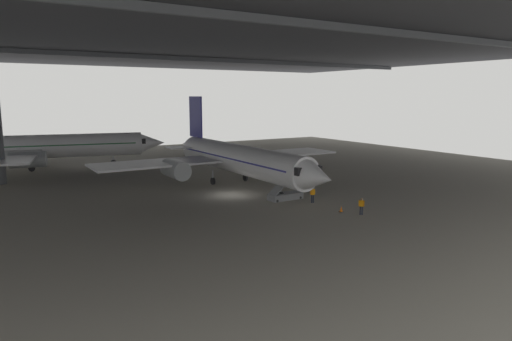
{
  "coord_description": "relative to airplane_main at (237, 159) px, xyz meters",
  "views": [
    {
      "loc": [
        -23.77,
        -44.29,
        10.96
      ],
      "look_at": [
        3.47,
        0.19,
        2.49
      ],
      "focal_mm": 32.07,
      "sensor_mm": 36.0,
      "label": 1
    }
  ],
  "objects": [
    {
      "name": "crew_worker_by_stairs",
      "position": [
        2.09,
        -12.42,
        -2.39
      ],
      "size": [
        0.53,
        0.32,
        1.69
      ],
      "color": "#232838",
      "rests_on": "ground_plane"
    },
    {
      "name": "hangar_structure",
      "position": [
        -3.52,
        9.06,
        14.91
      ],
      "size": [
        121.0,
        99.0,
        18.91
      ],
      "color": "#4C4F54",
      "rests_on": "ground_plane"
    },
    {
      "name": "crew_worker_near_nose",
      "position": [
        2.92,
        -18.67,
        -2.45
      ],
      "size": [
        0.37,
        0.49,
        1.6
      ],
      "color": "#232838",
      "rests_on": "ground_plane"
    },
    {
      "name": "airplane_distant",
      "position": [
        -18.25,
        27.05,
        0.03
      ],
      "size": [
        35.15,
        34.44,
        11.12
      ],
      "color": "white",
      "rests_on": "ground_plane"
    },
    {
      "name": "airplane_main",
      "position": [
        0.0,
        0.0,
        0.0
      ],
      "size": [
        33.32,
        34.69,
        10.97
      ],
      "color": "white",
      "rests_on": "ground_plane"
    },
    {
      "name": "ground_plane",
      "position": [
        -3.44,
        -4.69,
        -3.36
      ],
      "size": [
        110.0,
        110.0,
        0.0
      ],
      "primitive_type": "plane",
      "color": "gray"
    },
    {
      "name": "traffic_cone_orange",
      "position": [
        2.04,
        -16.88,
        -3.07
      ],
      "size": [
        0.36,
        0.36,
        0.6
      ],
      "color": "black",
      "rests_on": "ground_plane"
    },
    {
      "name": "boarding_stairs",
      "position": [
        0.62,
        -9.66,
        -2.64
      ],
      "size": [
        4.11,
        1.54,
        4.55
      ],
      "color": "slate",
      "rests_on": "ground_plane"
    }
  ]
}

